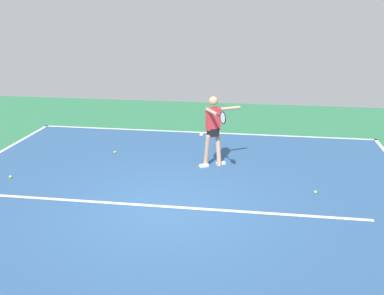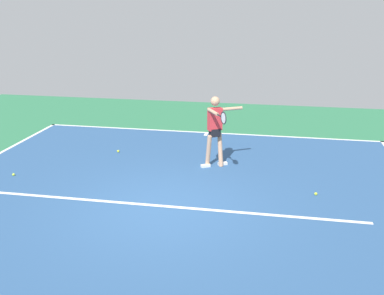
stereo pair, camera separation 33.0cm
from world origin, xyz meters
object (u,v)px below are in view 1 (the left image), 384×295
Objects in this scene: tennis_ball_by_baseline at (316,192)px; tennis_ball_centre_court at (115,152)px; tennis_player at (214,126)px; tennis_ball_far_corner at (10,177)px.

tennis_ball_centre_court is at bearing -20.99° from tennis_ball_by_baseline.
tennis_ball_by_baseline is 5.59m from tennis_ball_centre_court.
tennis_player is at bearing 167.51° from tennis_ball_centre_court.
tennis_ball_far_corner is at bearing 1.38° from tennis_ball_by_baseline.
tennis_ball_centre_court and tennis_ball_far_corner have the same top height.
tennis_ball_far_corner is (7.10, 0.17, 0.00)m from tennis_ball_by_baseline.
tennis_ball_centre_court is at bearing -42.71° from tennis_player.
tennis_player is 27.54× the size of tennis_ball_far_corner.
tennis_ball_by_baseline is at bearing 119.92° from tennis_player.
tennis_ball_centre_court is (2.82, -0.62, -1.02)m from tennis_player.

